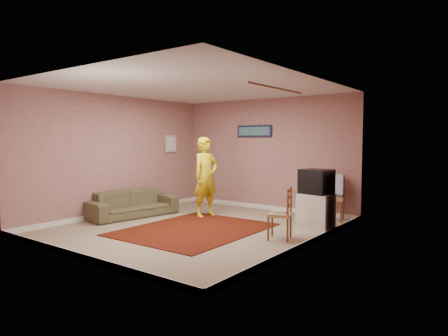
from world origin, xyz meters
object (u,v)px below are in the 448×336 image
Objects in this scene: tv_cabinet at (316,213)px; sofa at (133,204)px; chair_b at (280,208)px; crt_tv at (316,181)px; chair_a at (334,193)px; person at (206,177)px.

sofa is (-3.75, -0.97, -0.07)m from tv_cabinet.
chair_b is 0.25× the size of sofa.
crt_tv is 1.11× the size of chair_a.
person reaches higher than chair_a.
chair_b reaches higher than tv_cabinet.
crt_tv is 1.28m from chair_a.
chair_a is 2.68m from person.
chair_a is 0.29× the size of person.
sofa is at bearing 139.28° from person.
tv_cabinet is 0.88m from chair_b.
chair_b is 2.42m from person.
person is (-2.53, 0.01, 0.50)m from tv_cabinet.
person is at bearing 179.68° from tv_cabinet.
crt_tv is at bearing -79.98° from person.
tv_cabinet is 1.43× the size of chair_b.
chair_a is (-0.15, 1.23, -0.35)m from crt_tv.
tv_cabinet is 3.87m from sofa.
chair_a is at bearing 104.53° from crt_tv.
chair_a reaches higher than chair_b.
chair_b is at bearing -78.63° from sofa.
crt_tv is at bearing -95.05° from chair_a.
person is (-2.52, 0.01, -0.06)m from crt_tv.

